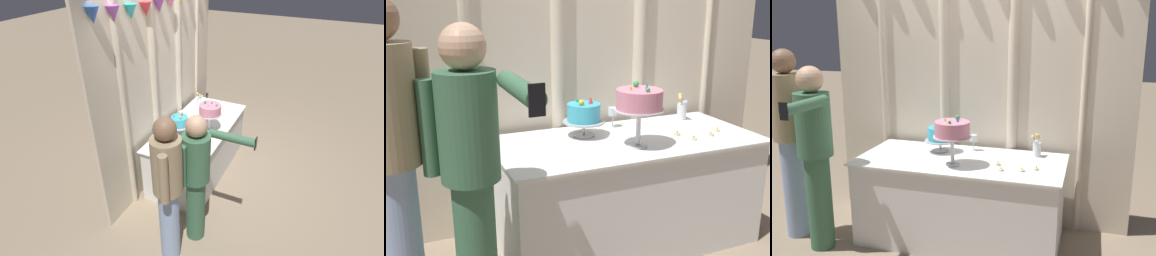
{
  "view_description": "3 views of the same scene",
  "coord_description": "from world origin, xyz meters",
  "views": [
    {
      "loc": [
        -3.38,
        -1.39,
        2.91
      ],
      "look_at": [
        -0.19,
        0.11,
        0.82
      ],
      "focal_mm": 29.15,
      "sensor_mm": 36.0,
      "label": 1
    },
    {
      "loc": [
        -1.43,
        -2.46,
        1.68
      ],
      "look_at": [
        -0.3,
        0.23,
        0.82
      ],
      "focal_mm": 42.93,
      "sensor_mm": 36.0,
      "label": 2
    },
    {
      "loc": [
        1.04,
        -3.24,
        1.88
      ],
      "look_at": [
        0.02,
        0.14,
        1.02
      ],
      "focal_mm": 40.06,
      "sensor_mm": 36.0,
      "label": 3
    }
  ],
  "objects": [
    {
      "name": "flower_vase",
      "position": [
        0.61,
        0.36,
        0.84
      ],
      "size": [
        0.09,
        0.11,
        0.2
      ],
      "color": "silver",
      "rests_on": "cake_table"
    },
    {
      "name": "cake_table",
      "position": [
        0.0,
        0.1,
        0.38
      ],
      "size": [
        1.77,
        0.83,
        0.75
      ],
      "color": "white",
      "rests_on": "ground_plane"
    },
    {
      "name": "draped_curtain",
      "position": [
        -0.01,
        0.6,
        1.42
      ],
      "size": [
        2.87,
        0.15,
        2.72
      ],
      "color": "beige",
      "rests_on": "ground_plane"
    },
    {
      "name": "cake_display_nearright",
      "position": [
        -0.02,
        -0.07,
        1.04
      ],
      "size": [
        0.31,
        0.31,
        0.41
      ],
      "color": "silver",
      "rests_on": "cake_table"
    },
    {
      "name": "tealight_near_right",
      "position": [
        0.55,
        -0.06,
        0.76
      ],
      "size": [
        0.05,
        0.05,
        0.03
      ],
      "color": "beige",
      "rests_on": "cake_table"
    },
    {
      "name": "wine_glass",
      "position": [
        0.03,
        0.38,
        0.86
      ],
      "size": [
        0.07,
        0.07,
        0.15
      ],
      "color": "silver",
      "rests_on": "cake_table"
    },
    {
      "name": "cake_display_nearleft",
      "position": [
        -0.24,
        0.26,
        0.9
      ],
      "size": [
        0.28,
        0.28,
        0.27
      ],
      "color": "#B2B2B7",
      "rests_on": "cake_table"
    },
    {
      "name": "tealight_near_left",
      "position": [
        0.39,
        -0.09,
        0.76
      ],
      "size": [
        0.05,
        0.05,
        0.03
      ],
      "color": "beige",
      "rests_on": "cake_table"
    },
    {
      "name": "tealight_far_left",
      "position": [
        0.34,
        0.03,
        0.76
      ],
      "size": [
        0.04,
        0.04,
        0.04
      ],
      "color": "beige",
      "rests_on": "cake_table"
    },
    {
      "name": "ground_plane",
      "position": [
        0.0,
        0.0,
        0.0
      ],
      "size": [
        24.0,
        24.0,
        0.0
      ],
      "primitive_type": "plane",
      "color": "gray"
    },
    {
      "name": "guest_man_pink_jacket",
      "position": [
        -1.11,
        -0.38,
        0.88
      ],
      "size": [
        0.43,
        0.72,
        1.56
      ],
      "color": "#3D6B4C",
      "rests_on": "ground_plane"
    },
    {
      "name": "tealight_far_right",
      "position": [
        0.66,
        -0.0,
        0.76
      ],
      "size": [
        0.04,
        0.04,
        0.03
      ],
      "color": "beige",
      "rests_on": "cake_table"
    },
    {
      "name": "guest_man_dark_suit",
      "position": [
        -1.45,
        -0.23,
        0.94
      ],
      "size": [
        0.43,
        0.37,
        1.68
      ],
      "color": "#93ADD6",
      "rests_on": "ground_plane"
    }
  ]
}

